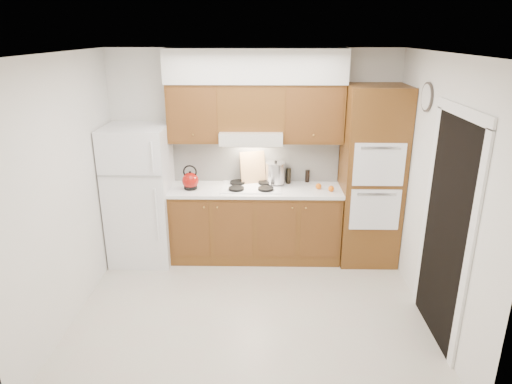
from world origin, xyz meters
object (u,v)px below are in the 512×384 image
oven_cabinet (371,177)px  kettle (190,181)px  fridge (140,195)px  stock_pot (276,173)px

oven_cabinet → kettle: size_ratio=10.81×
kettle → fridge: bearing=-176.6°
kettle → stock_pot: bearing=14.4°
stock_pot → oven_cabinet: bearing=-7.6°
fridge → stock_pot: 1.71m
fridge → kettle: 0.66m
stock_pot → fridge: bearing=-173.5°
kettle → stock_pot: (1.05, 0.20, 0.04)m
fridge → kettle: fridge is taller
fridge → oven_cabinet: oven_cabinet is taller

